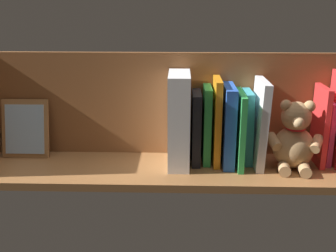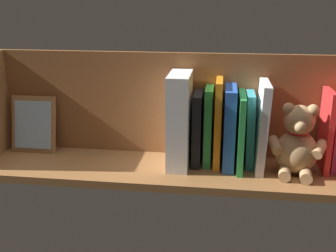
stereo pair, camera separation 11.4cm
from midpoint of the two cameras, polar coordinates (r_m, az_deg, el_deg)
name	(u,v)px [view 2 (the right image)]	position (r cm, az deg, el deg)	size (l,w,h in cm)	color
ground_plane	(168,169)	(119.07, 2.77, -6.10)	(111.99, 26.24, 2.20)	brown
shelf_back_panel	(173,104)	(123.85, 3.33, 3.05)	(111.99, 1.50, 31.34)	brown
book_1	(333,137)	(124.93, 24.62, -1.50)	(1.49, 10.25, 18.55)	#B23F72
book_2	(326,131)	(122.93, 23.82, -0.63)	(1.53, 11.80, 22.87)	red
teddy_bear	(297,144)	(117.49, 20.40, -2.39)	(16.05, 13.81, 19.95)	tan
book_3	(262,126)	(117.35, 15.74, -0.08)	(2.26, 14.95, 24.85)	silver
book_4	(250,129)	(119.62, 14.11, -0.51)	(2.21, 10.45, 21.27)	teal
book_5	(241,131)	(116.90, 12.94, -0.78)	(1.61, 15.50, 21.51)	green
book_6	(229,127)	(117.10, 11.40, -0.23)	(3.13, 14.01, 23.12)	blue
book_7	(218,123)	(117.44, 9.82, 0.39)	(1.86, 12.34, 25.01)	orange
book_8	(208,126)	(118.43, 8.44, -0.02)	(2.14, 10.86, 22.51)	green
book_9	(197,128)	(118.15, 6.93, -0.39)	(2.47, 11.90, 20.98)	black
dictionary_thick_white	(180,120)	(115.51, 4.47, 0.78)	(6.04, 15.72, 26.80)	silver
picture_frame_leaning	(34,124)	(132.53, -16.05, 0.21)	(14.05, 5.13, 17.62)	#9E6B3D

